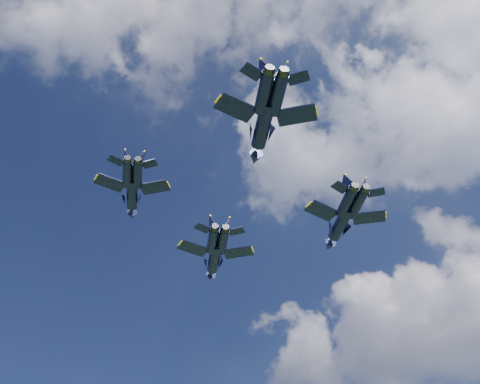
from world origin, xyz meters
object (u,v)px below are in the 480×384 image
Objects in this scene: jet_lead at (214,259)px; jet_left at (132,195)px; jet_slot at (262,127)px; jet_right at (340,225)px.

jet_left is at bearing -129.41° from jet_lead.
jet_lead is 33.25m from jet_slot.
jet_right is at bearing -37.22° from jet_lead.
jet_left is 0.86× the size of jet_right.
jet_right is at bearing 5.16° from jet_left.
jet_lead is at bearing 139.40° from jet_right.
jet_right is at bearing 49.94° from jet_slot.
jet_left is (-0.53, -21.97, -1.96)m from jet_lead.
jet_slot is at bearing -132.75° from jet_right.
jet_slot is (23.07, -2.38, -0.27)m from jet_left.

